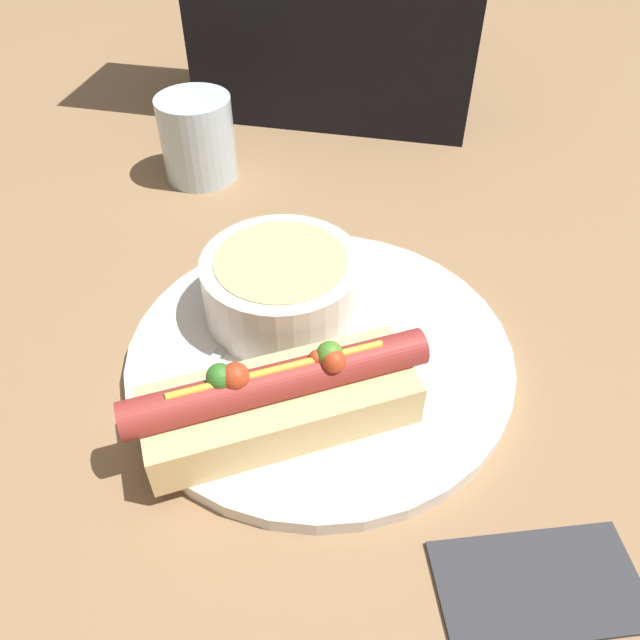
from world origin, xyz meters
The scene contains 7 objects.
ground_plane centered at (0.00, 0.00, 0.00)m, with size 4.00×4.00×0.00m, color #93704C.
dinner_plate centered at (0.00, 0.00, 0.01)m, with size 0.29×0.29×0.01m.
hot_dog centered at (-0.01, -0.07, 0.04)m, with size 0.18×0.14×0.06m.
soup_bowl centered at (-0.04, 0.03, 0.04)m, with size 0.12×0.12×0.05m.
spoon centered at (-0.07, 0.00, 0.02)m, with size 0.05×0.15×0.01m.
drinking_glass centered at (-0.18, 0.24, 0.04)m, with size 0.08×0.08×0.09m.
napkin centered at (0.16, -0.14, 0.00)m, with size 0.13×0.10×0.01m.
Camera 1 is at (0.07, -0.32, 0.35)m, focal length 35.00 mm.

